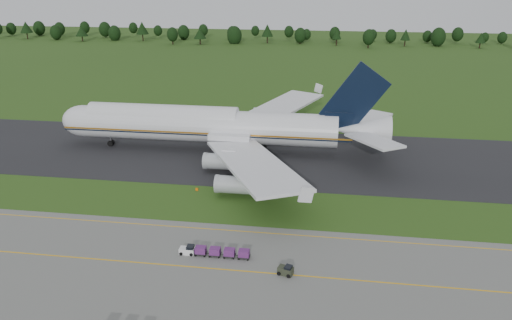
% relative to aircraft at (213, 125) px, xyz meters
% --- Properties ---
extents(ground, '(600.00, 600.00, 0.00)m').
position_rel_aircraft_xyz_m(ground, '(11.60, -29.72, -6.63)').
color(ground, '#274815').
rests_on(ground, ground).
extents(apron, '(300.00, 52.00, 0.06)m').
position_rel_aircraft_xyz_m(apron, '(11.60, -63.72, -6.60)').
color(apron, '#62635E').
rests_on(apron, ground).
extents(taxiway, '(300.00, 40.00, 0.08)m').
position_rel_aircraft_xyz_m(taxiway, '(11.60, -1.72, -6.59)').
color(taxiway, black).
rests_on(taxiway, ground).
extents(apron_markings, '(300.00, 30.20, 0.01)m').
position_rel_aircraft_xyz_m(apron_markings, '(11.60, -56.70, -6.57)').
color(apron_markings, '#EAAA0D').
rests_on(apron_markings, apron).
extents(tree_line, '(526.74, 23.08, 11.95)m').
position_rel_aircraft_xyz_m(tree_line, '(-2.07, 190.93, -0.46)').
color(tree_line, black).
rests_on(tree_line, ground).
extents(aircraft, '(82.03, 80.67, 23.23)m').
position_rel_aircraft_xyz_m(aircraft, '(0.00, 0.00, 0.00)').
color(aircraft, silver).
rests_on(aircraft, ground).
extents(baggage_train, '(11.29, 1.44, 1.39)m').
position_rel_aircraft_xyz_m(baggage_train, '(10.90, -48.12, -5.84)').
color(baggage_train, white).
rests_on(baggage_train, apron).
extents(utility_cart, '(2.48, 1.91, 1.20)m').
position_rel_aircraft_xyz_m(utility_cart, '(22.62, -51.67, -5.98)').
color(utility_cart, '#2A2F21').
rests_on(utility_cart, apron).
extents(edge_markers, '(8.51, 0.30, 0.60)m').
position_rel_aircraft_xyz_m(edge_markers, '(6.02, -24.20, -6.36)').
color(edge_markers, '#FC6507').
rests_on(edge_markers, ground).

